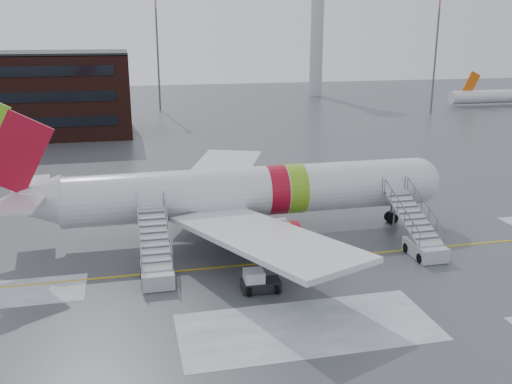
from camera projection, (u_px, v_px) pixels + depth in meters
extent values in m
plane|color=#494C4F|center=(344.00, 250.00, 41.54)|extent=(260.00, 260.00, 0.00)
cylinder|color=silver|center=(250.00, 191.00, 43.93)|extent=(28.00, 3.80, 3.80)
sphere|color=silver|center=(416.00, 181.00, 46.96)|extent=(3.80, 3.80, 3.80)
cube|color=black|center=(428.00, 174.00, 47.05)|extent=(1.09, 1.60, 0.97)
cone|color=silver|center=(24.00, 202.00, 40.31)|extent=(5.20, 3.72, 3.72)
cube|color=#A30C21|center=(17.00, 153.00, 39.31)|extent=(5.27, 0.30, 6.09)
cube|color=silver|center=(31.00, 184.00, 42.61)|extent=(3.07, 4.85, 0.18)
cube|color=silver|center=(20.00, 204.00, 37.74)|extent=(3.07, 4.85, 0.18)
cube|color=silver|center=(219.00, 173.00, 51.84)|extent=(10.72, 15.97, 1.13)
cube|color=silver|center=(264.00, 237.00, 35.92)|extent=(10.72, 15.97, 1.13)
cylinder|color=silver|center=(243.00, 196.00, 49.44)|extent=(3.40, 2.10, 2.10)
cylinder|color=silver|center=(273.00, 238.00, 39.71)|extent=(3.40, 2.10, 2.10)
cylinder|color=#595B60|center=(391.00, 212.00, 47.24)|extent=(0.20, 0.20, 1.80)
cylinder|color=black|center=(391.00, 218.00, 47.37)|extent=(0.90, 0.56, 0.90)
cylinder|color=black|center=(238.00, 219.00, 46.91)|extent=(0.90, 0.56, 0.90)
cylinder|color=black|center=(251.00, 240.00, 42.42)|extent=(0.90, 0.56, 0.90)
cube|color=#ADB1B5|center=(425.00, 249.00, 40.31)|extent=(2.00, 3.20, 1.00)
cube|color=#ADB1B5|center=(413.00, 218.00, 41.81)|extent=(1.90, 5.87, 2.52)
cube|color=#ADB1B5|center=(393.00, 190.00, 44.57)|extent=(1.90, 1.40, 0.15)
cylinder|color=#595B60|center=(394.00, 212.00, 44.67)|extent=(0.16, 0.16, 3.40)
cylinder|color=black|center=(420.00, 258.00, 39.23)|extent=(0.25, 0.70, 0.70)
cylinder|color=black|center=(429.00, 246.00, 41.49)|extent=(0.25, 0.70, 0.70)
cube|color=#A9ACB0|center=(157.00, 274.00, 36.25)|extent=(2.00, 3.20, 1.00)
cube|color=#A9ACB0|center=(154.00, 238.00, 37.75)|extent=(1.90, 5.87, 2.52)
cube|color=#A9ACB0|center=(151.00, 206.00, 40.51)|extent=(1.90, 1.40, 0.15)
cylinder|color=#595B60|center=(152.00, 231.00, 40.61)|extent=(0.16, 0.16, 3.40)
cylinder|color=black|center=(144.00, 285.00, 35.17)|extent=(0.25, 0.70, 0.70)
cylinder|color=black|center=(170.00, 269.00, 37.43)|extent=(0.25, 0.70, 0.70)
cube|color=black|center=(261.00, 285.00, 35.08)|extent=(2.44, 1.37, 0.60)
cube|color=silver|center=(254.00, 276.00, 34.84)|extent=(1.24, 1.24, 0.77)
cube|color=black|center=(254.00, 272.00, 34.76)|extent=(1.07, 1.15, 0.13)
cylinder|color=black|center=(249.00, 292.00, 34.38)|extent=(0.28, 0.61, 0.60)
cylinder|color=black|center=(276.00, 289.00, 34.70)|extent=(0.28, 0.61, 0.60)
cylinder|color=black|center=(245.00, 283.00, 35.52)|extent=(0.28, 0.61, 0.60)
cylinder|color=black|center=(272.00, 281.00, 35.83)|extent=(0.28, 0.61, 0.60)
cylinder|color=#B2B5BA|center=(317.00, 35.00, 133.12)|extent=(3.00, 3.00, 28.00)
cylinder|color=#595B60|center=(435.00, 62.00, 106.03)|extent=(0.36, 0.36, 19.20)
cylinder|color=#595B60|center=(158.00, 61.00, 110.19)|extent=(0.36, 0.36, 19.20)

